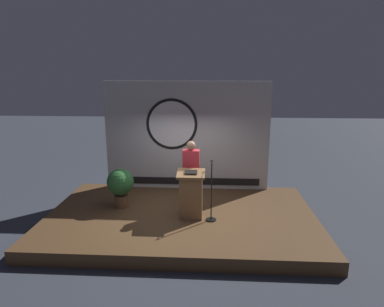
% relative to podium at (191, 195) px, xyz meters
% --- Properties ---
extents(ground_plane, '(40.00, 40.00, 0.00)m').
position_rel_podium_xyz_m(ground_plane, '(-0.25, 0.21, -0.86)').
color(ground_plane, '#383D47').
extents(stage_platform, '(6.40, 4.00, 0.30)m').
position_rel_podium_xyz_m(stage_platform, '(-0.25, 0.21, -0.71)').
color(stage_platform, brown).
rests_on(stage_platform, ground).
extents(banner_display, '(4.67, 0.12, 3.08)m').
position_rel_podium_xyz_m(banner_display, '(-0.26, 2.06, 0.98)').
color(banner_display, silver).
rests_on(banner_display, stage_platform).
extents(podium, '(0.64, 0.50, 1.14)m').
position_rel_podium_xyz_m(podium, '(0.00, 0.00, 0.00)').
color(podium, olive).
rests_on(podium, stage_platform).
extents(speaker_person, '(0.40, 0.26, 1.72)m').
position_rel_podium_xyz_m(speaker_person, '(-0.03, 0.48, 0.33)').
color(speaker_person, black).
rests_on(speaker_person, stage_platform).
extents(microphone_stand, '(0.24, 0.50, 1.37)m').
position_rel_podium_xyz_m(microphone_stand, '(0.47, -0.10, -0.08)').
color(microphone_stand, black).
rests_on(microphone_stand, stage_platform).
extents(potted_plant, '(0.67, 0.67, 0.98)m').
position_rel_podium_xyz_m(potted_plant, '(-1.80, 0.53, 0.03)').
color(potted_plant, brown).
rests_on(potted_plant, stage_platform).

